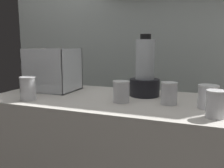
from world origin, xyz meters
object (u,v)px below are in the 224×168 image
(juice_cup_orange_middle, at_px, (169,94))
(juice_cup_orange_far_right, at_px, (216,106))
(juice_cup_pomegranate_right, at_px, (208,98))
(juice_cup_orange_left, at_px, (121,93))
(blender_pitcher, at_px, (145,74))
(juice_cup_beet_far_left, at_px, (28,90))
(carrot_display_bin, at_px, (54,77))

(juice_cup_orange_middle, bearing_deg, juice_cup_orange_far_right, -36.95)
(juice_cup_orange_middle, distance_m, juice_cup_pomegranate_right, 0.18)
(juice_cup_orange_left, xyz_separation_m, juice_cup_orange_middle, (0.24, 0.04, 0.00))
(juice_cup_orange_far_right, bearing_deg, juice_cup_orange_middle, 143.05)
(blender_pitcher, bearing_deg, juice_cup_orange_middle, -44.06)
(blender_pitcher, height_order, juice_cup_pomegranate_right, blender_pitcher)
(juice_cup_beet_far_left, height_order, juice_cup_orange_far_right, juice_cup_beet_far_left)
(blender_pitcher, xyz_separation_m, juice_cup_pomegranate_right, (0.35, -0.17, -0.08))
(carrot_display_bin, xyz_separation_m, juice_cup_orange_far_right, (0.98, -0.27, -0.04))
(juice_cup_beet_far_left, xyz_separation_m, juice_cup_orange_left, (0.49, 0.13, -0.01))
(juice_cup_beet_far_left, bearing_deg, juice_cup_orange_left, 15.11)
(carrot_display_bin, distance_m, juice_cup_orange_left, 0.55)
(juice_cup_orange_middle, height_order, juice_cup_orange_far_right, juice_cup_orange_far_right)
(carrot_display_bin, height_order, juice_cup_pomegranate_right, carrot_display_bin)
(juice_cup_orange_left, height_order, juice_cup_orange_middle, juice_cup_orange_middle)
(juice_cup_orange_left, bearing_deg, juice_cup_beet_far_left, -164.89)
(juice_cup_pomegranate_right, bearing_deg, juice_cup_orange_left, -175.62)
(juice_cup_orange_middle, bearing_deg, carrot_display_bin, 171.67)
(juice_cup_pomegranate_right, xyz_separation_m, juice_cup_orange_far_right, (0.03, -0.15, 0.00))
(blender_pitcher, relative_size, juice_cup_pomegranate_right, 3.21)
(blender_pitcher, height_order, juice_cup_orange_middle, blender_pitcher)
(juice_cup_beet_far_left, height_order, juice_cup_orange_left, juice_cup_beet_far_left)
(juice_cup_beet_far_left, xyz_separation_m, juice_cup_orange_middle, (0.73, 0.17, -0.00))
(juice_cup_beet_far_left, distance_m, juice_cup_pomegranate_right, 0.93)
(juice_cup_beet_far_left, bearing_deg, juice_cup_orange_far_right, 0.96)
(juice_cup_orange_middle, relative_size, juice_cup_pomegranate_right, 1.01)
(juice_cup_orange_left, distance_m, juice_cup_pomegranate_right, 0.43)
(juice_cup_orange_left, xyz_separation_m, juice_cup_orange_far_right, (0.45, -0.12, 0.00))
(carrot_display_bin, xyz_separation_m, juice_cup_orange_middle, (0.77, -0.11, -0.03))
(juice_cup_orange_left, relative_size, juice_cup_orange_middle, 0.99)
(blender_pitcher, relative_size, juice_cup_orange_left, 3.21)
(blender_pitcher, height_order, juice_cup_orange_far_right, blender_pitcher)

